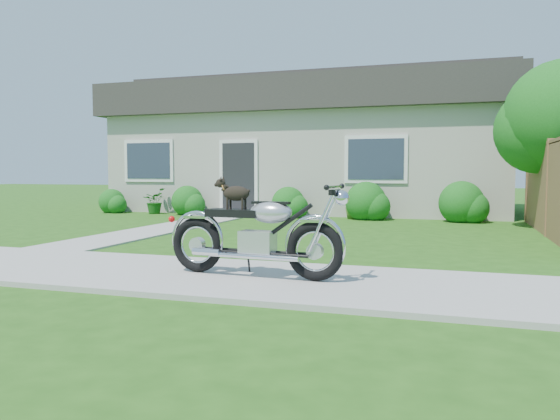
{
  "coord_description": "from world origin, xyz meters",
  "views": [
    {
      "loc": [
        4.6,
        -5.88,
        1.26
      ],
      "look_at": [
        2.37,
        1.0,
        0.75
      ],
      "focal_mm": 35.0,
      "sensor_mm": 36.0,
      "label": 1
    }
  ],
  "objects_px": {
    "house": "(314,145)",
    "motorcycle_with_dog": "(257,234)",
    "potted_plant_left": "(154,201)",
    "potted_plant_right": "(353,205)",
    "fence": "(549,188)"
  },
  "relations": [
    {
      "from": "fence",
      "to": "potted_plant_left",
      "type": "xyz_separation_m",
      "value": [
        -10.38,
        2.8,
        -0.56
      ]
    },
    {
      "from": "house",
      "to": "potted_plant_left",
      "type": "distance_m",
      "value": 5.62
    },
    {
      "from": "house",
      "to": "potted_plant_right",
      "type": "bearing_deg",
      "value": -60.06
    },
    {
      "from": "motorcycle_with_dog",
      "to": "potted_plant_right",
      "type": "bearing_deg",
      "value": 96.64
    },
    {
      "from": "potted_plant_left",
      "to": "house",
      "type": "bearing_deg",
      "value": 40.21
    },
    {
      "from": "fence",
      "to": "motorcycle_with_dog",
      "type": "bearing_deg",
      "value": -124.06
    },
    {
      "from": "fence",
      "to": "potted_plant_right",
      "type": "bearing_deg",
      "value": 147.04
    },
    {
      "from": "potted_plant_right",
      "to": "house",
      "type": "bearing_deg",
      "value": 119.94
    },
    {
      "from": "potted_plant_right",
      "to": "motorcycle_with_dog",
      "type": "distance_m",
      "value": 8.56
    },
    {
      "from": "house",
      "to": "motorcycle_with_dog",
      "type": "height_order",
      "value": "house"
    },
    {
      "from": "house",
      "to": "potted_plant_left",
      "type": "xyz_separation_m",
      "value": [
        -4.08,
        -3.44,
        -1.77
      ]
    },
    {
      "from": "potted_plant_left",
      "to": "potted_plant_right",
      "type": "height_order",
      "value": "potted_plant_left"
    },
    {
      "from": "fence",
      "to": "motorcycle_with_dog",
      "type": "relative_size",
      "value": 2.98
    },
    {
      "from": "fence",
      "to": "potted_plant_right",
      "type": "height_order",
      "value": "fence"
    },
    {
      "from": "house",
      "to": "motorcycle_with_dog",
      "type": "xyz_separation_m",
      "value": [
        2.41,
        -12.0,
        -1.61
      ]
    }
  ]
}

